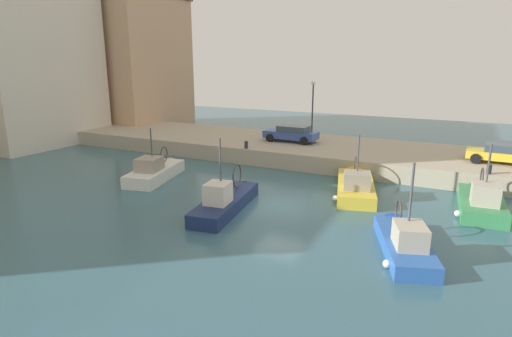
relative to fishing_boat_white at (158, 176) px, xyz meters
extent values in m
plane|color=#386070|center=(-1.28, -9.49, -0.14)|extent=(80.00, 80.00, 0.00)
cube|color=#ADA08C|center=(10.22, -9.49, 0.46)|extent=(9.00, 56.00, 1.20)
cube|color=white|center=(-0.31, -0.08, -0.14)|extent=(5.56, 3.15, 1.56)
cone|color=white|center=(2.57, 0.63, -0.14)|extent=(1.29, 1.93, 1.76)
cube|color=#896B4C|center=(-0.31, -0.08, 0.56)|extent=(5.32, 2.95, 0.08)
cube|color=gray|center=(-1.03, -0.25, 1.04)|extent=(1.85, 1.72, 0.88)
cylinder|color=#4C4C51|center=(-0.57, -0.14, 1.93)|extent=(0.10, 0.10, 2.73)
torus|color=#3F3833|center=(1.11, 0.27, 1.22)|extent=(1.07, 0.34, 1.08)
sphere|color=white|center=(-2.10, 0.59, 0.10)|extent=(0.32, 0.32, 0.32)
cube|color=#2D60B7|center=(-4.16, -16.25, -0.14)|extent=(5.43, 3.28, 1.25)
cone|color=#2D60B7|center=(-1.39, -15.28, -0.14)|extent=(1.35, 1.71, 1.50)
cube|color=#B2A893|center=(-4.16, -16.25, 0.42)|extent=(5.19, 3.09, 0.08)
cube|color=#B7AD99|center=(-4.94, -16.52, 0.92)|extent=(1.74, 1.55, 0.92)
cylinder|color=#4C4C51|center=(-4.53, -16.38, 2.07)|extent=(0.10, 0.10, 3.29)
torus|color=#3F3833|center=(-2.80, -15.77, 1.07)|extent=(1.04, 0.43, 1.07)
sphere|color=white|center=(-5.93, -15.90, 0.05)|extent=(0.32, 0.32, 0.32)
cube|color=navy|center=(-3.21, -7.23, -0.14)|extent=(6.29, 2.55, 1.41)
cone|color=navy|center=(0.15, -6.70, -0.14)|extent=(1.12, 1.58, 1.46)
cube|color=#B2A893|center=(-3.21, -7.23, 0.50)|extent=(6.02, 2.38, 0.08)
cube|color=beige|center=(-4.20, -7.38, 1.08)|extent=(1.45, 1.30, 1.08)
cylinder|color=#4C4C51|center=(-3.81, -7.32, 2.14)|extent=(0.10, 0.10, 3.29)
torus|color=#3F3833|center=(-1.52, -6.96, 1.26)|extent=(1.31, 0.28, 1.31)
sphere|color=white|center=(-5.16, -6.63, 0.07)|extent=(0.32, 0.32, 0.32)
cube|color=gold|center=(2.67, -12.59, -0.14)|extent=(6.48, 3.57, 1.41)
cone|color=gold|center=(5.98, -11.70, -0.14)|extent=(1.35, 2.00, 1.83)
cube|color=#896B4C|center=(2.67, -12.59, 0.50)|extent=(6.20, 3.35, 0.08)
cube|color=gray|center=(1.39, -12.94, 1.01)|extent=(1.73, 1.75, 0.94)
cylinder|color=#4C4C51|center=(1.79, -12.83, 2.01)|extent=(0.10, 0.10, 3.03)
torus|color=#3F3833|center=(4.34, -12.14, 1.17)|extent=(1.11, 0.37, 1.13)
sphere|color=white|center=(0.60, -11.99, 0.08)|extent=(0.32, 0.32, 0.32)
cube|color=#388951|center=(2.60, -19.16, -0.14)|extent=(5.13, 2.33, 1.47)
cone|color=#388951|center=(5.45, -19.00, -0.14)|extent=(1.00, 1.89, 1.85)
cube|color=#B2A893|center=(2.60, -19.16, 0.52)|extent=(4.92, 2.15, 0.08)
cube|color=#B7AD99|center=(1.51, -19.22, 1.10)|extent=(1.31, 1.31, 1.07)
cylinder|color=#4C4C51|center=(1.88, -19.20, 2.05)|extent=(0.10, 0.10, 3.05)
torus|color=#3F3833|center=(4.00, -19.08, 1.25)|extent=(1.23, 0.15, 1.22)
sphere|color=white|center=(1.03, -18.12, 0.08)|extent=(0.32, 0.32, 0.32)
cube|color=#334C9E|center=(10.08, -5.44, 1.63)|extent=(1.72, 4.35, 0.58)
cube|color=#384756|center=(10.08, -5.66, 2.15)|extent=(1.49, 2.44, 0.46)
cylinder|color=black|center=(9.26, -3.96, 1.38)|extent=(0.23, 0.64, 0.64)
cylinder|color=black|center=(10.93, -3.98, 1.38)|extent=(0.23, 0.64, 0.64)
cylinder|color=black|center=(9.23, -6.90, 1.38)|extent=(0.23, 0.64, 0.64)
cylinder|color=black|center=(10.89, -6.92, 1.38)|extent=(0.23, 0.64, 0.64)
cube|color=gold|center=(9.40, -20.14, 1.59)|extent=(1.91, 3.87, 0.51)
cube|color=#384756|center=(9.39, -20.33, 2.07)|extent=(1.65, 2.18, 0.46)
cylinder|color=black|center=(8.54, -18.81, 1.38)|extent=(0.24, 0.65, 0.64)
cylinder|color=black|center=(10.33, -18.87, 1.38)|extent=(0.24, 0.65, 0.64)
cylinder|color=#2D2D33|center=(6.07, -19.49, 1.34)|extent=(0.28, 0.28, 0.55)
cylinder|color=#2D2D33|center=(6.07, -3.49, 1.34)|extent=(0.28, 0.28, 0.55)
cylinder|color=#38383D|center=(11.72, -6.65, 3.31)|extent=(0.12, 0.12, 4.50)
sphere|color=#F2EACC|center=(11.72, -6.65, 5.71)|extent=(0.36, 0.36, 0.36)
cube|color=tan|center=(15.62, 15.74, 6.91)|extent=(10.29, 8.62, 14.10)
cube|color=silver|center=(4.43, 17.57, 8.29)|extent=(10.86, 7.08, 16.86)
camera|label=1|loc=(-20.79, -17.89, 7.46)|focal=29.07mm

